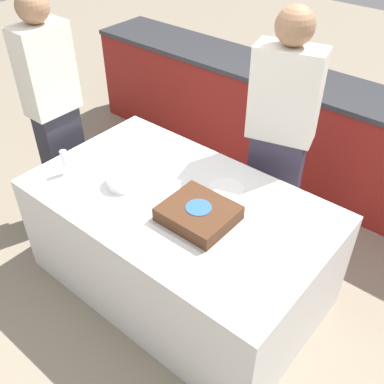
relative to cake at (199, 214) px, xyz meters
The scene contains 9 objects.
ground_plane 0.82m from the cake, 161.40° to the left, with size 14.00×14.00×0.00m, color gray.
back_counter 1.73m from the cake, 97.22° to the left, with size 4.40×0.58×0.92m.
dining_table 0.47m from the cake, 161.40° to the left, with size 1.82×1.08×0.75m.
cake is the anchor object (origin of this frame).
plate_stack 0.56m from the cake, behind, with size 0.21×0.21×0.08m.
wine_glass 0.94m from the cake, 168.15° to the right, with size 0.07×0.07×0.17m.
side_plate_near_cake 0.33m from the cake, 98.31° to the left, with size 0.22×0.22×0.00m.
person_cutting_cake 0.84m from the cake, 90.00° to the left, with size 0.46×0.31×1.72m.
person_seated_left 1.35m from the cake, behind, with size 0.21×0.35×1.73m.
Camera 1 is at (1.38, -1.53, 2.42)m, focal length 42.00 mm.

